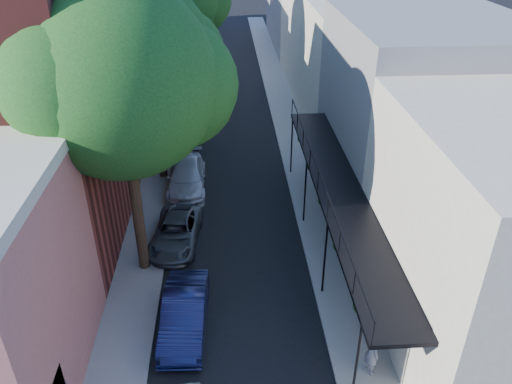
{
  "coord_description": "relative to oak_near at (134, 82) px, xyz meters",
  "views": [
    {
      "loc": [
        -0.21,
        -6.7,
        13.22
      ],
      "look_at": [
        0.92,
        11.22,
        2.8
      ],
      "focal_mm": 35.0,
      "sensor_mm": 36.0,
      "label": 1
    }
  ],
  "objects": [
    {
      "name": "sidewalk_right",
      "position": [
        7.37,
        19.74,
        -7.82
      ],
      "size": [
        2.0,
        64.0,
        0.12
      ],
      "primitive_type": "cube",
      "color": "gray",
      "rests_on": "ground"
    },
    {
      "name": "parked_car_f",
      "position": [
        0.77,
        17.86,
        -7.32
      ],
      "size": [
        1.43,
        3.47,
        1.12
      ],
      "primitive_type": "imported",
      "rotation": [
        0.0,
        0.0,
        -0.07
      ],
      "color": "slate",
      "rests_on": "ground"
    },
    {
      "name": "oak_near",
      "position": [
        0.0,
        0.0,
        0.0
      ],
      "size": [
        7.48,
        6.8,
        11.42
      ],
      "color": "#312113",
      "rests_on": "ground"
    },
    {
      "name": "oak_mid",
      "position": [
        -0.05,
        7.97,
        -0.82
      ],
      "size": [
        6.6,
        6.0,
        10.2
      ],
      "color": "#312113",
      "rests_on": "ground"
    },
    {
      "name": "buildings_right",
      "position": [
        12.36,
        19.23,
        -3.45
      ],
      "size": [
        9.8,
        55.0,
        10.0
      ],
      "color": "beige",
      "rests_on": "ground"
    },
    {
      "name": "sidewalk_left",
      "position": [
        -0.63,
        19.74,
        -7.82
      ],
      "size": [
        2.0,
        64.0,
        0.12
      ],
      "primitive_type": "cube",
      "color": "gray",
      "rests_on": "ground"
    },
    {
      "name": "road_surface",
      "position": [
        3.37,
        19.74,
        -7.87
      ],
      "size": [
        6.0,
        64.0,
        0.01
      ],
      "primitive_type": "cube",
      "color": "black",
      "rests_on": "ground"
    },
    {
      "name": "parked_car_d",
      "position": [
        0.95,
        6.41,
        -7.18
      ],
      "size": [
        2.08,
        4.88,
        1.4
      ],
      "primitive_type": "imported",
      "rotation": [
        0.0,
        0.0,
        0.02
      ],
      "color": "silver",
      "rests_on": "ground"
    },
    {
      "name": "pedestrian",
      "position": [
        7.51,
        -6.14,
        -6.96
      ],
      "size": [
        0.54,
        0.67,
        1.6
      ],
      "primitive_type": "imported",
      "rotation": [
        0.0,
        0.0,
        1.88
      ],
      "color": "gray",
      "rests_on": "sidewalk_right"
    },
    {
      "name": "buildings_left",
      "position": [
        -5.93,
        18.5,
        -2.94
      ],
      "size": [
        10.1,
        59.1,
        12.0
      ],
      "color": "#CF746A",
      "rests_on": "ground"
    },
    {
      "name": "parked_car_e",
      "position": [
        0.77,
        11.15,
        -7.28
      ],
      "size": [
        1.82,
        3.64,
        1.19
      ],
      "primitive_type": "imported",
      "rotation": [
        0.0,
        0.0,
        -0.12
      ],
      "color": "black",
      "rests_on": "ground"
    },
    {
      "name": "parked_car_g",
      "position": [
        0.77,
        22.81,
        -7.21
      ],
      "size": [
        2.36,
        4.86,
        1.33
      ],
      "primitive_type": "imported",
      "rotation": [
        0.0,
        0.0,
        -0.03
      ],
      "color": "#9298A4",
      "rests_on": "ground"
    },
    {
      "name": "parked_car_b",
      "position": [
        1.46,
        -3.79,
        -7.18
      ],
      "size": [
        1.63,
        4.29,
        1.4
      ],
      "primitive_type": "imported",
      "rotation": [
        0.0,
        0.0,
        -0.04
      ],
      "color": "#151942",
      "rests_on": "ground"
    },
    {
      "name": "parked_car_c",
      "position": [
        0.77,
        1.44,
        -7.29
      ],
      "size": [
        2.37,
        4.42,
        1.18
      ],
      "primitive_type": "imported",
      "rotation": [
        0.0,
        0.0,
        -0.1
      ],
      "color": "#4C4E52",
      "rests_on": "ground"
    }
  ]
}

